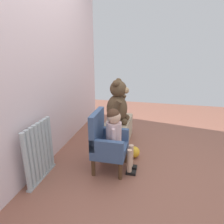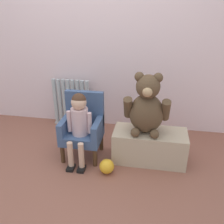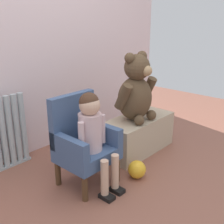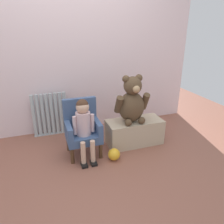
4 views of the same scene
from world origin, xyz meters
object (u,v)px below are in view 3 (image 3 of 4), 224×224
Objects in this scene: radiator at (0,135)px; low_bench at (138,134)px; large_teddy_bear at (136,91)px; child_armchair at (83,142)px; toy_ball at (137,169)px; child_figure at (93,128)px.

radiator reaches higher than low_bench.
radiator is 1.02× the size of large_teddy_bear.
large_teddy_bear reaches higher than low_bench.
child_armchair is 0.70m from large_teddy_bear.
large_teddy_bear is 4.22× the size of toy_ball.
child_armchair is 4.73× the size of toy_ball.
large_teddy_bear is at bearing 0.36° from child_armchair.
toy_ball is (-0.34, -0.29, -0.53)m from large_teddy_bear.
toy_ball is at bearing -42.65° from child_armchair.
low_bench is at bearing 0.48° from child_armchair.
radiator is at bearing 147.43° from large_teddy_bear.
large_teddy_bear is at bearing 40.30° from toy_ball.
child_armchair is at bearing -179.64° from large_teddy_bear.
child_armchair is 0.49m from toy_ball.
child_figure is 5.05× the size of toy_ball.
radiator is 0.83m from child_figure.
child_figure is (0.34, -0.74, 0.17)m from radiator.
child_armchair is at bearing -179.52° from low_bench.
child_armchair reaches higher than low_bench.
large_teddy_bear reaches higher than toy_ball.
child_armchair is 0.94× the size of child_figure.
large_teddy_bear is (0.65, 0.00, 0.27)m from child_armchair.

